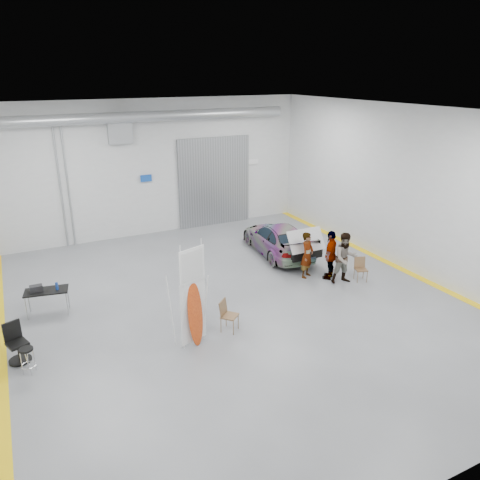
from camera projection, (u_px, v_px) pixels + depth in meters
name	position (u px, v px, depth m)	size (l,w,h in m)	color
ground	(235.00, 303.00, 15.13)	(16.00, 16.00, 0.00)	slate
room_shell	(212.00, 166.00, 15.71)	(14.02, 16.18, 6.01)	silver
sedan_car	(278.00, 239.00, 19.05)	(1.76, 4.33, 1.25)	white
person_a	(307.00, 255.00, 16.80)	(0.62, 0.41, 1.70)	#936D50
person_b	(345.00, 258.00, 16.30)	(0.91, 0.70, 1.85)	teal
person_c	(331.00, 255.00, 16.66)	(1.05, 0.43, 1.81)	brown
surfboard_display	(191.00, 306.00, 12.40)	(0.81, 0.42, 2.99)	white
folding_chair_near	(229.00, 321.00, 13.44)	(0.62, 0.69, 0.93)	brown
folding_chair_far	(360.00, 274.00, 16.67)	(0.51, 0.54, 0.85)	brown
shop_stool	(28.00, 361.00, 11.52)	(0.36, 0.36, 0.70)	black
work_table	(44.00, 291.00, 14.19)	(1.36, 0.86, 1.03)	#95989D
office_chair	(18.00, 344.00, 12.00)	(0.59, 0.62, 1.06)	black
trunk_lid	(305.00, 238.00, 17.23)	(1.46, 0.89, 0.04)	silver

